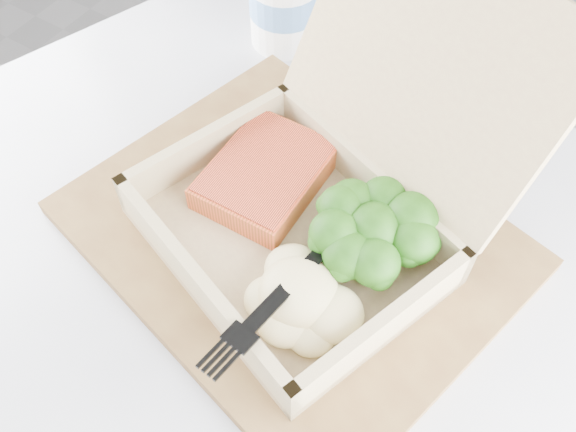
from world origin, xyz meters
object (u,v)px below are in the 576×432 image
Objects in this scene: cafe_table at (247,334)px; takeout_container at (332,181)px; serving_tray at (292,236)px; paper_cup at (284,0)px.

cafe_table is 0.26m from takeout_container.
cafe_table is at bearing -138.93° from serving_tray.
takeout_container reaches higher than paper_cup.
takeout_container is (0.06, 0.06, 0.25)m from cafe_table.
serving_tray is (0.04, 0.03, 0.19)m from cafe_table.
serving_tray is 3.71× the size of paper_cup.
serving_tray is 0.07m from takeout_container.
takeout_container reaches higher than serving_tray.
cafe_table is 0.37m from paper_cup.
paper_cup is at bearing 114.15° from cafe_table.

